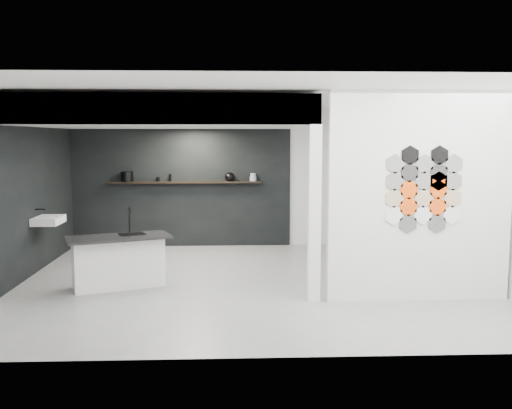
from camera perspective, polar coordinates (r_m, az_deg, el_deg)
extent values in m
cube|color=slate|center=(8.73, -0.58, -7.79)|extent=(7.00, 6.00, 0.01)
cube|color=silver|center=(7.89, 16.02, 0.77)|extent=(2.45, 0.15, 2.80)
cube|color=black|center=(11.51, -7.55, 1.65)|extent=(4.40, 0.04, 2.35)
cube|color=black|center=(10.02, -21.03, 0.51)|extent=(0.04, 4.00, 2.35)
cube|color=silver|center=(9.51, -8.74, 8.87)|extent=(4.40, 4.00, 0.40)
cube|color=silver|center=(7.59, 5.85, -0.93)|extent=(0.16, 0.16, 2.35)
cube|color=silver|center=(7.60, -10.35, 9.39)|extent=(4.40, 0.16, 0.40)
cube|color=silver|center=(9.80, -20.04, -1.50)|extent=(0.40, 0.60, 0.12)
cube|color=black|center=(11.38, -7.10, 2.23)|extent=(3.00, 0.15, 0.04)
cube|color=silver|center=(8.59, -13.59, -5.66)|extent=(1.36, 0.89, 0.73)
cube|color=black|center=(8.46, -13.58, -3.22)|extent=(1.58, 1.11, 0.03)
cube|color=black|center=(8.60, -12.31, -2.95)|extent=(0.47, 0.44, 0.01)
cylinder|color=black|center=(8.74, -12.55, -1.63)|extent=(0.03, 0.03, 0.34)
torus|color=black|center=(8.66, -12.51, -0.56)|extent=(0.06, 0.12, 0.12)
cylinder|color=black|center=(11.52, -12.77, 2.75)|extent=(0.29, 0.29, 0.19)
ellipsoid|color=black|center=(11.34, -2.65, 2.79)|extent=(0.23, 0.23, 0.17)
cylinder|color=gray|center=(11.35, -0.29, 2.61)|extent=(0.16, 0.16, 0.10)
cylinder|color=gray|center=(11.34, -0.29, 2.76)|extent=(0.12, 0.12, 0.16)
cylinder|color=black|center=(11.40, -8.59, 2.68)|extent=(0.07, 0.07, 0.14)
cylinder|color=black|center=(11.43, -9.78, 2.52)|extent=(0.09, 0.09, 0.09)
cylinder|color=white|center=(7.73, 13.60, -1.05)|extent=(0.26, 0.02, 0.26)
cylinder|color=tan|center=(7.70, 13.65, 0.61)|extent=(0.26, 0.02, 0.26)
cylinder|color=#66635E|center=(7.68, 13.69, 2.28)|extent=(0.26, 0.02, 0.26)
cylinder|color=silver|center=(7.67, 13.74, 3.96)|extent=(0.26, 0.02, 0.26)
cylinder|color=black|center=(7.80, 14.95, -1.85)|extent=(0.26, 0.02, 0.26)
cylinder|color=#F24D0C|center=(7.77, 15.00, -0.21)|extent=(0.26, 0.02, 0.26)
cylinder|color=#F24D0C|center=(7.75, 15.05, 1.44)|extent=(0.26, 0.02, 0.26)
cylinder|color=#2D2D2D|center=(7.73, 15.11, 3.10)|extent=(0.26, 0.02, 0.26)
cylinder|color=black|center=(7.72, 15.16, 4.77)|extent=(0.26, 0.02, 0.26)
cylinder|color=white|center=(7.84, 16.34, -1.02)|extent=(0.26, 0.02, 0.26)
cylinder|color=tan|center=(7.82, 16.39, 0.62)|extent=(0.26, 0.02, 0.26)
cylinder|color=#66635E|center=(7.80, 16.45, 2.26)|extent=(0.26, 0.02, 0.26)
cylinder|color=silver|center=(7.78, 16.50, 3.91)|extent=(0.26, 0.02, 0.26)
cylinder|color=black|center=(7.92, 17.65, -1.81)|extent=(0.26, 0.02, 0.26)
cylinder|color=#F24D0C|center=(7.89, 17.71, -0.19)|extent=(0.26, 0.02, 0.26)
cylinder|color=#F24D0C|center=(7.87, 17.77, 1.43)|extent=(0.26, 0.02, 0.26)
cylinder|color=#2D2D2D|center=(7.86, 17.82, 3.07)|extent=(0.26, 0.02, 0.26)
cylinder|color=black|center=(7.85, 17.88, 4.71)|extent=(0.26, 0.02, 0.26)
cylinder|color=white|center=(7.98, 18.99, -0.99)|extent=(0.26, 0.02, 0.26)
cylinder|color=tan|center=(7.95, 19.06, 0.62)|extent=(0.26, 0.02, 0.26)
cylinder|color=#66635E|center=(7.93, 19.12, 2.24)|extent=(0.26, 0.02, 0.26)
cylinder|color=silver|center=(7.92, 19.18, 3.86)|extent=(0.26, 0.02, 0.26)
cylinder|color=#F24D0C|center=(7.86, 17.79, 2.25)|extent=(0.26, 0.02, 0.26)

